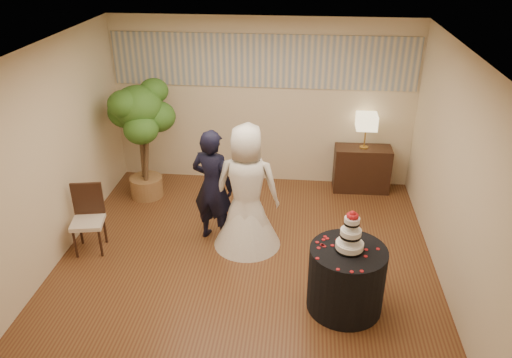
# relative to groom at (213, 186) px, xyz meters

# --- Properties ---
(floor) EXTENTS (5.00, 5.00, 0.00)m
(floor) POSITION_rel_groom_xyz_m (0.51, -0.55, -0.83)
(floor) COLOR brown
(floor) RESTS_ON ground
(ceiling) EXTENTS (5.00, 5.00, 0.00)m
(ceiling) POSITION_rel_groom_xyz_m (0.51, -0.55, 1.97)
(ceiling) COLOR white
(ceiling) RESTS_ON wall_back
(wall_back) EXTENTS (5.00, 0.06, 2.80)m
(wall_back) POSITION_rel_groom_xyz_m (0.51, 1.95, 0.57)
(wall_back) COLOR beige
(wall_back) RESTS_ON ground
(wall_front) EXTENTS (5.00, 0.06, 2.80)m
(wall_front) POSITION_rel_groom_xyz_m (0.51, -3.05, 0.57)
(wall_front) COLOR beige
(wall_front) RESTS_ON ground
(wall_left) EXTENTS (0.06, 5.00, 2.80)m
(wall_left) POSITION_rel_groom_xyz_m (-1.99, -0.55, 0.57)
(wall_left) COLOR beige
(wall_left) RESTS_ON ground
(wall_right) EXTENTS (0.06, 5.00, 2.80)m
(wall_right) POSITION_rel_groom_xyz_m (3.01, -0.55, 0.57)
(wall_right) COLOR beige
(wall_right) RESTS_ON ground
(mural_border) EXTENTS (4.90, 0.02, 0.85)m
(mural_border) POSITION_rel_groom_xyz_m (0.51, 1.93, 1.27)
(mural_border) COLOR #ABAAA0
(mural_border) RESTS_ON wall_back
(groom) EXTENTS (0.70, 0.56, 1.66)m
(groom) POSITION_rel_groom_xyz_m (0.00, 0.00, 0.00)
(groom) COLOR black
(groom) RESTS_ON floor
(bride) EXTENTS (0.96, 0.96, 1.79)m
(bride) POSITION_rel_groom_xyz_m (0.49, -0.11, 0.06)
(bride) COLOR white
(bride) RESTS_ON floor
(cake_table) EXTENTS (1.10, 1.10, 0.80)m
(cake_table) POSITION_rel_groom_xyz_m (1.77, -1.30, -0.43)
(cake_table) COLOR black
(cake_table) RESTS_ON floor
(wedding_cake) EXTENTS (0.32, 0.32, 0.50)m
(wedding_cake) POSITION_rel_groom_xyz_m (1.77, -1.30, 0.23)
(wedding_cake) COLOR white
(wedding_cake) RESTS_ON cake_table
(console) EXTENTS (0.93, 0.43, 0.77)m
(console) POSITION_rel_groom_xyz_m (2.21, 1.71, -0.45)
(console) COLOR black
(console) RESTS_ON floor
(table_lamp) EXTENTS (0.33, 0.33, 0.58)m
(table_lamp) POSITION_rel_groom_xyz_m (2.21, 1.71, 0.23)
(table_lamp) COLOR #D4BF8B
(table_lamp) RESTS_ON console
(ficus_tree) EXTENTS (1.03, 1.03, 1.98)m
(ficus_tree) POSITION_rel_groom_xyz_m (-1.33, 1.12, 0.16)
(ficus_tree) COLOR #33611E
(ficus_tree) RESTS_ON floor
(side_chair) EXTENTS (0.51, 0.53, 0.94)m
(side_chair) POSITION_rel_groom_xyz_m (-1.64, -0.48, -0.36)
(side_chair) COLOR black
(side_chair) RESTS_ON floor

